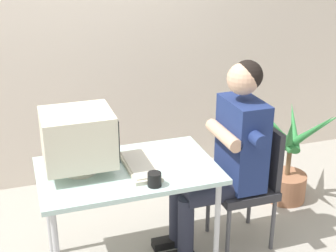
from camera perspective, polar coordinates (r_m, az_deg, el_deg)
wall_back at (r=4.10m, az=-6.00°, el=13.81°), size 8.00×0.10×3.00m
desk at (r=2.98m, az=-4.89°, el=-6.21°), size 1.11×0.70×0.73m
crt_monitor at (r=2.86m, az=-10.81°, el=-1.44°), size 0.43×0.37×0.39m
keyboard at (r=2.95m, az=-3.50°, el=-4.84°), size 0.17×0.45×0.03m
office_chair at (r=3.37m, az=9.94°, el=-6.31°), size 0.41×0.41×0.88m
person_seated at (r=3.19m, az=7.31°, el=-3.02°), size 0.72×0.59×1.35m
potted_plant at (r=4.02m, az=14.46°, el=-4.19°), size 0.80×0.76×0.88m
desk_mug at (r=2.73m, az=-1.67°, el=-6.47°), size 0.08×0.09×0.08m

